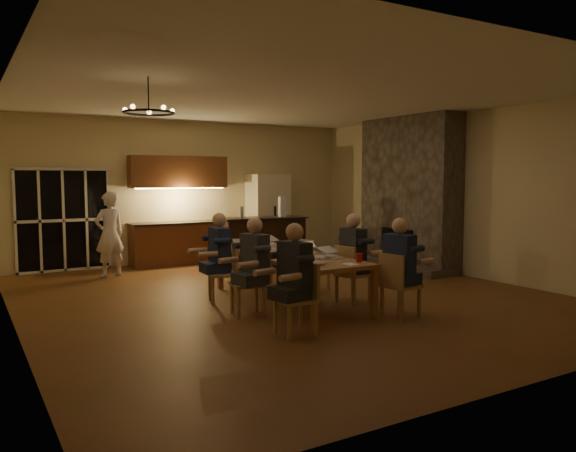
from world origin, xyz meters
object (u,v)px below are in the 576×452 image
at_px(laptop_a, 313,255).
at_px(mug_mid, 273,246).
at_px(standing_person, 110,234).
at_px(chair_right_near, 401,285).
at_px(person_left_near, 295,279).
at_px(laptop_d, 307,246).
at_px(redcup_near, 359,258).
at_px(bar_island, 263,242).
at_px(bar_bottle, 242,212).
at_px(chair_left_mid, 248,283).
at_px(chair_right_far, 314,264).
at_px(person_right_mid, 353,258).
at_px(laptop_e, 243,240).
at_px(laptop_c, 274,247).
at_px(person_left_far, 220,257).
at_px(chandelier, 149,113).
at_px(chair_left_far, 223,273).
at_px(laptop_f, 273,240).
at_px(mug_front, 303,255).
at_px(plate_near, 329,256).
at_px(bar_blender, 282,207).
at_px(mug_back, 244,247).
at_px(plate_far, 282,246).
at_px(plate_left, 303,262).
at_px(person_left_mid, 255,267).
at_px(can_cola, 239,242).
at_px(dining_table, 288,278).
at_px(laptop_b, 334,251).
at_px(refrigerator, 268,216).
at_px(redcup_mid, 250,249).
at_px(person_right_near, 399,268).
at_px(chair_left_near, 295,299).
at_px(chair_right_mid, 353,274).

relative_size(laptop_a, mug_mid, 3.20).
height_order(standing_person, laptop_a, standing_person).
distance_m(chair_right_near, person_left_near, 1.76).
bearing_deg(laptop_d, redcup_near, -67.43).
bearing_deg(bar_island, bar_bottle, -176.47).
xyz_separation_m(chair_left_mid, person_left_near, (0.05, -1.19, 0.24)).
distance_m(chair_right_near, chair_right_far, 2.13).
distance_m(person_right_mid, laptop_e, 1.99).
xyz_separation_m(laptop_c, redcup_near, (0.65, -1.26, -0.05)).
height_order(person_left_far, chandelier, chandelier).
relative_size(chair_left_far, laptop_f, 2.78).
height_order(person_left_far, mug_front, person_left_far).
height_order(chair_left_far, bar_bottle, bar_bottle).
bearing_deg(chandelier, plate_near, -5.85).
xyz_separation_m(mug_front, bar_blender, (1.74, 3.60, 0.49)).
bearing_deg(chair_right_far, bar_bottle, -10.39).
relative_size(person_right_mid, mug_back, 13.80).
bearing_deg(plate_far, laptop_a, -107.12).
xyz_separation_m(chandelier, plate_left, (1.96, -0.58, -1.99)).
height_order(person_left_near, chandelier, chandelier).
xyz_separation_m(laptop_f, plate_left, (-0.55, -1.87, -0.10)).
bearing_deg(redcup_near, person_left_mid, 150.47).
bearing_deg(person_left_near, laptop_d, 132.76).
distance_m(redcup_near, can_cola, 2.72).
distance_m(chair_right_near, bar_blender, 4.86).
distance_m(chair_left_far, chair_right_near, 2.75).
bearing_deg(dining_table, person_left_mid, -148.53).
bearing_deg(chair_right_near, laptop_b, 28.30).
xyz_separation_m(bar_island, plate_left, (-1.53, -4.06, 0.22)).
height_order(chair_left_mid, laptop_a, laptop_a).
xyz_separation_m(dining_table, chandelier, (-2.24, -0.32, 2.38)).
height_order(chair_right_near, person_left_mid, person_left_mid).
bearing_deg(refrigerator, chair_right_far, -107.70).
height_order(person_right_mid, laptop_f, person_right_mid).
bearing_deg(refrigerator, person_left_near, -115.86).
bearing_deg(laptop_d, redcup_mid, 159.71).
height_order(person_right_near, chandelier, chandelier).
distance_m(person_right_near, mug_mid, 2.35).
distance_m(standing_person, mug_front, 4.54).
relative_size(bar_island, laptop_f, 5.77).
xyz_separation_m(standing_person, laptop_e, (1.63, -2.54, 0.03)).
bearing_deg(chair_left_near, laptop_c, 161.01).
distance_m(person_right_mid, plate_left, 1.18).
height_order(person_left_far, bar_bottle, person_left_far).
bearing_deg(person_left_mid, laptop_b, 68.67).
relative_size(chair_right_mid, mug_mid, 8.90).
xyz_separation_m(laptop_b, can_cola, (-0.47, 2.21, -0.05)).
relative_size(laptop_c, mug_back, 3.20).
bearing_deg(person_right_near, bar_bottle, -8.89).
bearing_deg(person_left_mid, plate_left, 48.30).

